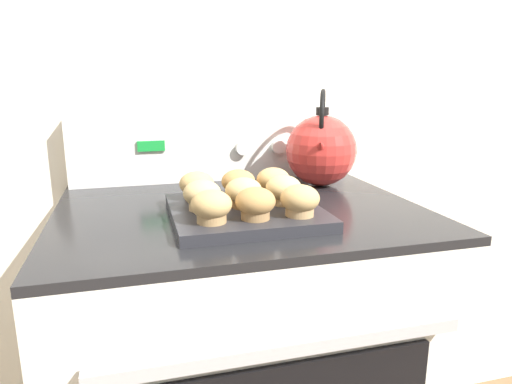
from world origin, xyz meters
TOP-DOWN VIEW (x-y plane):
  - wall_back at (0.00, 0.68)m, footprint 8.00×0.05m
  - stove_range at (0.00, 0.34)m, footprint 0.79×0.67m
  - control_panel at (0.00, 0.63)m, footprint 0.77×0.07m
  - muffin_pan at (-0.01, 0.25)m, footprint 0.30×0.30m
  - muffin_r0_c0 at (-0.09, 0.17)m, footprint 0.08×0.08m
  - muffin_r0_c1 at (-0.01, 0.17)m, footprint 0.08×0.08m
  - muffin_r0_c2 at (0.08, 0.17)m, footprint 0.08×0.08m
  - muffin_r1_c0 at (-0.09, 0.25)m, footprint 0.08×0.08m
  - muffin_r1_c1 at (-0.01, 0.26)m, footprint 0.08×0.08m
  - muffin_r1_c2 at (0.08, 0.25)m, footprint 0.08×0.08m
  - muffin_r2_c0 at (-0.09, 0.34)m, footprint 0.08×0.08m
  - muffin_r2_c1 at (-0.00, 0.34)m, footprint 0.08×0.08m
  - muffin_r2_c2 at (0.08, 0.34)m, footprint 0.08×0.08m
  - tea_kettle at (0.26, 0.48)m, footprint 0.19×0.21m

SIDE VIEW (x-z plane):
  - stove_range at x=0.00m, z-range 0.00..0.89m
  - muffin_pan at x=-0.01m, z-range 0.89..0.91m
  - muffin_r0_c0 at x=-0.09m, z-range 0.91..0.97m
  - muffin_r0_c1 at x=-0.01m, z-range 0.91..0.97m
  - muffin_r0_c2 at x=0.08m, z-range 0.91..0.97m
  - muffin_r1_c0 at x=-0.09m, z-range 0.91..0.97m
  - muffin_r1_c1 at x=-0.01m, z-range 0.91..0.97m
  - muffin_r1_c2 at x=0.08m, z-range 0.91..0.97m
  - muffin_r2_c0 at x=-0.09m, z-range 0.91..0.97m
  - muffin_r2_c1 at x=0.00m, z-range 0.91..0.97m
  - muffin_r2_c2 at x=0.08m, z-range 0.91..0.97m
  - control_panel at x=0.00m, z-range 0.89..1.07m
  - tea_kettle at x=0.26m, z-range 0.86..1.11m
  - wall_back at x=0.00m, z-range 0.00..2.40m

